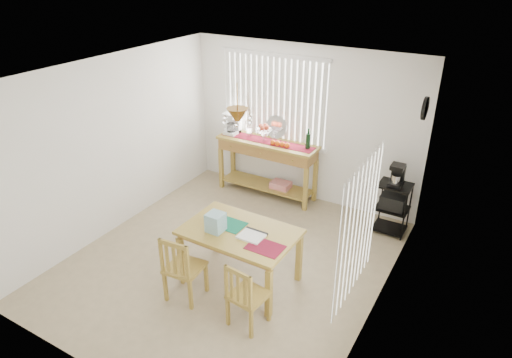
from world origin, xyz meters
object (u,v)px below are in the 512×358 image
Objects in this scene: sideboard at (268,155)px; cart_items at (397,175)px; dining_table at (240,236)px; chair_right at (246,296)px; chair_left at (183,268)px; wire_cart at (393,204)px.

sideboard is 2.22m from cart_items.
chair_right is (0.49, -0.65, -0.25)m from dining_table.
chair_left is at bearing 179.48° from chair_right.
chair_right is at bearing -0.52° from chair_left.
chair_left is (-1.76, -2.78, -0.51)m from cart_items.
wire_cart is 0.95× the size of chair_right.
cart_items is 2.97m from chair_right.
dining_table is at bearing -122.34° from cart_items.
wire_cart is 2.91m from chair_right.
chair_right is at bearing -107.30° from wire_cart.
chair_left is at bearing -81.29° from sideboard.
chair_left reaches higher than wire_cart.
dining_table is 1.56× the size of chair_left.
chair_left is (-1.76, -2.77, -0.04)m from wire_cart.
cart_items is at bearing 72.75° from chair_right.
wire_cart is at bearing -90.00° from cart_items.
sideboard is at bearing 110.64° from dining_table.
cart_items reaches higher than sideboard.
cart_items reaches higher than dining_table.
wire_cart is 2.53m from dining_table.
sideboard is 2.22m from wire_cart.
wire_cart reaches higher than dining_table.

